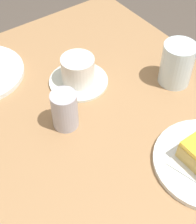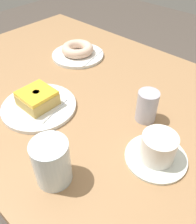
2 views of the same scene
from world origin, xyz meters
name	(u,v)px [view 1 (image 1 of 2)]	position (x,y,z in m)	size (l,w,h in m)	color
table	(128,203)	(0.00, 0.00, 0.66)	(1.21, 0.79, 0.73)	#A1774E
water_glass	(177,64)	(-0.16, 0.27, 0.78)	(0.08, 0.08, 0.11)	silver
coffee_cup	(78,72)	(-0.30, 0.08, 0.76)	(0.15, 0.15, 0.07)	silver
sugar_jar	(65,110)	(-0.20, -0.02, 0.78)	(0.06, 0.06, 0.09)	#B0ADBD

